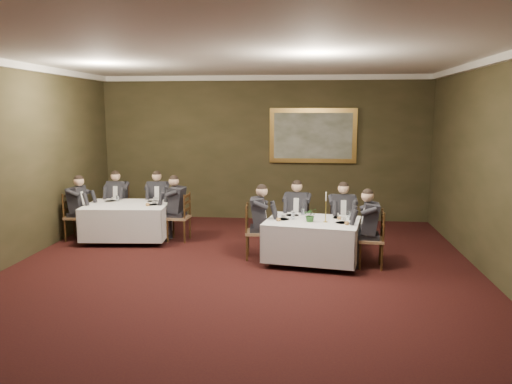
% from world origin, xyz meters
% --- Properties ---
extents(ground, '(10.00, 10.00, 0.00)m').
position_xyz_m(ground, '(0.00, 0.00, 0.00)').
color(ground, black).
rests_on(ground, ground).
extents(ceiling, '(8.00, 10.00, 0.10)m').
position_xyz_m(ceiling, '(0.00, 0.00, 3.50)').
color(ceiling, silver).
rests_on(ceiling, back_wall).
extents(back_wall, '(8.00, 0.10, 3.50)m').
position_xyz_m(back_wall, '(0.00, 5.00, 1.75)').
color(back_wall, '#2D2A16').
rests_on(back_wall, ground).
extents(front_wall, '(8.00, 0.10, 3.50)m').
position_xyz_m(front_wall, '(0.00, -5.00, 1.75)').
color(front_wall, '#2D2A16').
rests_on(front_wall, ground).
extents(crown_molding, '(8.00, 10.00, 0.12)m').
position_xyz_m(crown_molding, '(0.00, 0.00, 3.44)').
color(crown_molding, white).
rests_on(crown_molding, back_wall).
extents(table_main, '(1.79, 1.47, 0.67)m').
position_xyz_m(table_main, '(1.19, 1.42, 0.45)').
color(table_main, black).
rests_on(table_main, ground).
extents(table_second, '(1.79, 1.43, 0.67)m').
position_xyz_m(table_second, '(-2.60, 2.58, 0.45)').
color(table_second, black).
rests_on(table_second, ground).
extents(chair_main_backleft, '(0.49, 0.47, 1.00)m').
position_xyz_m(chair_main_backleft, '(0.90, 2.31, 0.28)').
color(chair_main_backleft, olive).
rests_on(chair_main_backleft, ground).
extents(diner_main_backleft, '(0.46, 0.53, 1.35)m').
position_xyz_m(diner_main_backleft, '(0.90, 2.30, 0.51)').
color(diner_main_backleft, black).
rests_on(diner_main_backleft, chair_main_backleft).
extents(chair_main_backright, '(0.47, 0.45, 1.00)m').
position_xyz_m(chair_main_backright, '(1.75, 2.17, 0.28)').
color(chair_main_backright, olive).
rests_on(chair_main_backright, ground).
extents(diner_main_backright, '(0.44, 0.51, 1.35)m').
position_xyz_m(diner_main_backright, '(1.75, 2.16, 0.51)').
color(diner_main_backright, black).
rests_on(diner_main_backright, chair_main_backright).
extents(chair_main_endleft, '(0.45, 0.47, 1.00)m').
position_xyz_m(chair_main_endleft, '(0.19, 1.59, 0.28)').
color(chair_main_endleft, olive).
rests_on(chair_main_endleft, ground).
extents(diner_main_endleft, '(0.51, 0.44, 1.35)m').
position_xyz_m(diner_main_endleft, '(0.20, 1.59, 0.51)').
color(diner_main_endleft, black).
rests_on(diner_main_endleft, chair_main_endleft).
extents(chair_main_endright, '(0.44, 0.46, 1.00)m').
position_xyz_m(chair_main_endright, '(2.20, 1.26, 0.28)').
color(chair_main_endright, olive).
rests_on(chair_main_endright, ground).
extents(diner_main_endright, '(0.50, 0.44, 1.35)m').
position_xyz_m(diner_main_endright, '(2.18, 1.26, 0.51)').
color(diner_main_endright, black).
rests_on(diner_main_endright, chair_main_endright).
extents(chair_sec_backleft, '(0.46, 0.44, 1.00)m').
position_xyz_m(chair_sec_backleft, '(-3.12, 3.41, 0.28)').
color(chair_sec_backleft, olive).
rests_on(chair_sec_backleft, ground).
extents(diner_sec_backleft, '(0.44, 0.50, 1.35)m').
position_xyz_m(diner_sec_backleft, '(-3.12, 3.39, 0.51)').
color(diner_sec_backleft, black).
rests_on(diner_sec_backleft, chair_sec_backleft).
extents(chair_sec_backright, '(0.50, 0.48, 1.00)m').
position_xyz_m(chair_sec_backright, '(-2.22, 3.48, 0.28)').
color(chair_sec_backright, olive).
rests_on(chair_sec_backright, ground).
extents(diner_sec_backright, '(0.47, 0.53, 1.35)m').
position_xyz_m(diner_sec_backright, '(-2.22, 3.47, 0.51)').
color(diner_sec_backright, black).
rests_on(diner_sec_backright, chair_sec_backright).
extents(chair_sec_endright, '(0.44, 0.46, 1.00)m').
position_xyz_m(chair_sec_endright, '(-1.54, 2.67, 0.28)').
color(chair_sec_endright, olive).
rests_on(chair_sec_endright, ground).
extents(diner_sec_endright, '(0.50, 0.44, 1.35)m').
position_xyz_m(diner_sec_endright, '(-1.55, 2.67, 0.51)').
color(diner_sec_endright, black).
rests_on(diner_sec_endright, chair_sec_endright).
extents(chair_sec_endleft, '(0.44, 0.46, 1.00)m').
position_xyz_m(chair_sec_endleft, '(-3.66, 2.49, 0.28)').
color(chair_sec_endleft, olive).
rests_on(chair_sec_endleft, ground).
extents(diner_sec_endleft, '(0.50, 0.43, 1.35)m').
position_xyz_m(diner_sec_endleft, '(-3.65, 2.49, 0.51)').
color(diner_sec_endleft, black).
rests_on(diner_sec_endleft, chair_sec_endleft).
extents(centerpiece, '(0.24, 0.21, 0.26)m').
position_xyz_m(centerpiece, '(1.15, 1.32, 0.90)').
color(centerpiece, '#2D5926').
rests_on(centerpiece, table_main).
extents(candlestick, '(0.08, 0.08, 0.54)m').
position_xyz_m(candlestick, '(1.41, 1.31, 0.96)').
color(candlestick, gold).
rests_on(candlestick, table_main).
extents(place_setting_table_main, '(0.33, 0.31, 0.14)m').
position_xyz_m(place_setting_table_main, '(0.87, 1.85, 0.80)').
color(place_setting_table_main, white).
rests_on(place_setting_table_main, table_main).
extents(place_setting_table_second, '(0.33, 0.31, 0.14)m').
position_xyz_m(place_setting_table_second, '(-3.03, 2.92, 0.80)').
color(place_setting_table_second, white).
rests_on(place_setting_table_second, table_second).
extents(painting, '(2.08, 0.09, 1.31)m').
position_xyz_m(painting, '(1.19, 4.94, 2.07)').
color(painting, '#E2B152').
rests_on(painting, back_wall).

